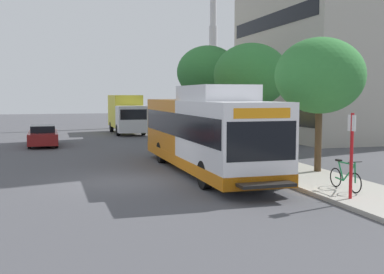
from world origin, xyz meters
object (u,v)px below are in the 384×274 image
object	(u,v)px
parked_car_far_lane	(43,136)
box_truck_background	(126,113)
bicycle_parked	(345,177)
street_tree_far_block	(208,72)
street_tree_mid_block	(251,75)
transit_bus	(205,132)
bus_stop_sign_pole	(351,149)
street_tree_near_stop	(320,76)

from	to	relation	value
parked_car_far_lane	box_truck_background	bearing A→B (deg)	51.64
box_truck_background	parked_car_far_lane	bearing A→B (deg)	-128.36
bicycle_parked	street_tree_far_block	xyz separation A→B (m)	(1.18, 17.93, 4.26)
street_tree_mid_block	parked_car_far_lane	xyz separation A→B (m)	(-11.05, 7.77, -3.68)
bicycle_parked	transit_bus	bearing A→B (deg)	118.27
bus_stop_sign_pole	bicycle_parked	size ratio (longest dim) A/B	1.48
transit_bus	parked_car_far_lane	size ratio (longest dim) A/B	2.72
bicycle_parked	parked_car_far_lane	size ratio (longest dim) A/B	0.39
street_tree_near_stop	street_tree_mid_block	size ratio (longest dim) A/B	0.92
bicycle_parked	street_tree_far_block	distance (m)	18.47
street_tree_far_block	parked_car_far_lane	size ratio (longest dim) A/B	1.44
transit_bus	street_tree_far_block	world-z (taller)	street_tree_far_block
transit_bus	parked_car_far_lane	world-z (taller)	transit_bus
bus_stop_sign_pole	street_tree_far_block	world-z (taller)	street_tree_far_block
street_tree_near_stop	street_tree_far_block	world-z (taller)	street_tree_far_block
bus_stop_sign_pole	parked_car_far_lane	distance (m)	21.82
street_tree_near_stop	street_tree_far_block	xyz separation A→B (m)	(-0.06, 14.18, 0.77)
street_tree_mid_block	street_tree_near_stop	bearing A→B (deg)	-90.56
bus_stop_sign_pole	box_truck_background	world-z (taller)	box_truck_background
bus_stop_sign_pole	bicycle_parked	bearing A→B (deg)	62.29
transit_bus	parked_car_far_lane	distance (m)	14.62
street_tree_mid_block	box_truck_background	distance (m)	17.01
bus_stop_sign_pole	street_tree_near_stop	bearing A→B (deg)	69.34
bicycle_parked	parked_car_far_lane	bearing A→B (deg)	117.63
street_tree_mid_block	parked_car_far_lane	bearing A→B (deg)	144.88
street_tree_far_block	bus_stop_sign_pole	bearing A→B (deg)	-95.37
transit_bus	box_truck_background	distance (m)	21.41
bus_stop_sign_pole	street_tree_mid_block	distance (m)	12.47
transit_bus	street_tree_near_stop	bearing A→B (deg)	-24.12
bus_stop_sign_pole	box_truck_background	size ratio (longest dim) A/B	0.37
bicycle_parked	box_truck_background	world-z (taller)	box_truck_background
bus_stop_sign_pole	box_truck_background	distance (m)	28.35
transit_bus	street_tree_near_stop	xyz separation A→B (m)	(4.28, -1.92, 2.34)
transit_bus	bicycle_parked	xyz separation A→B (m)	(3.05, -5.66, -1.14)
box_truck_background	transit_bus	bearing A→B (deg)	-89.98
street_tree_mid_block	street_tree_far_block	bearing A→B (deg)	91.04
parked_car_far_lane	box_truck_background	xyz separation A→B (m)	(6.69, 8.46, 1.08)
street_tree_near_stop	box_truck_background	size ratio (longest dim) A/B	0.78
bicycle_parked	box_truck_background	bearing A→B (deg)	96.43
street_tree_mid_block	street_tree_far_block	xyz separation A→B (m)	(-0.13, 7.09, 0.48)
street_tree_far_block	box_truck_background	distance (m)	10.54
transit_bus	bicycle_parked	size ratio (longest dim) A/B	6.96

